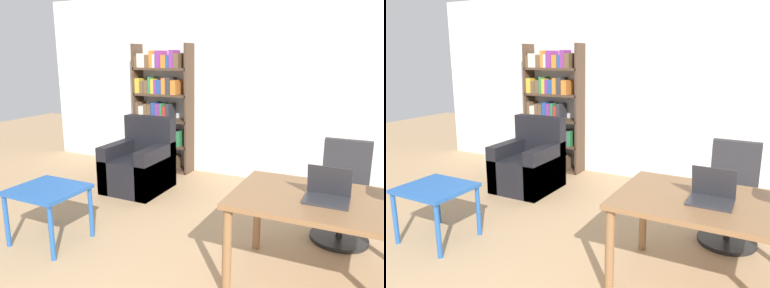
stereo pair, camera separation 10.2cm
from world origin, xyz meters
The scene contains 7 objects.
wall_back centered at (0.00, 4.53, 1.35)m, with size 8.00×0.06×2.70m.
desk centered at (1.06, 2.11, 0.65)m, with size 1.49×0.91×0.75m.
laptop centered at (1.01, 2.08, 0.80)m, with size 0.31×0.25×0.25m.
office_chair centered at (1.06, 3.08, 0.42)m, with size 0.55×0.55×0.98m.
side_table_blue centered at (-1.48, 1.76, 0.47)m, with size 0.65×0.58×0.55m.
armchair centered at (-1.53, 3.40, 0.32)m, with size 0.74×0.80×0.96m.
bookshelf centered at (-1.76, 4.34, 0.92)m, with size 0.95×0.28×1.96m.
Camera 2 is at (1.34, -0.62, 1.78)m, focal length 35.00 mm.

